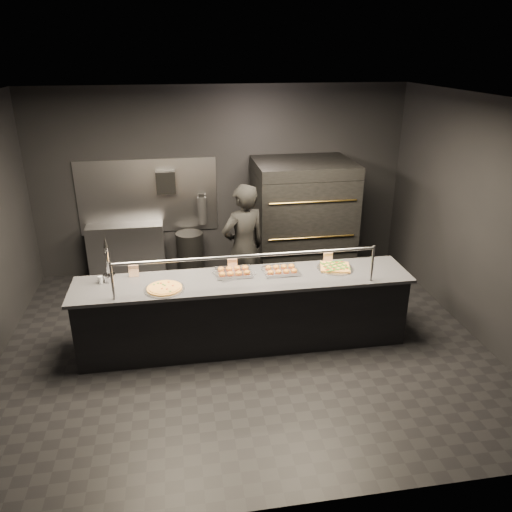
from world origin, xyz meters
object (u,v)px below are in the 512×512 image
object	(u,v)px
slider_tray_b	(281,270)
square_pizza	(335,267)
fire_extinguisher	(202,210)
worker	(244,248)
round_pizza	(165,288)
slider_tray_a	(234,272)
trash_bin	(190,254)
prep_shelf	(127,251)
towel_dispenser	(166,182)
beer_tap	(108,268)
pizza_oven	(302,220)
service_counter	(244,311)

from	to	relation	value
slider_tray_b	square_pizza	world-z (taller)	slider_tray_b
fire_extinguisher	worker	xyz separation A→B (m)	(0.48, -1.42, -0.14)
round_pizza	slider_tray_b	xyz separation A→B (m)	(1.43, 0.26, 0.01)
slider_tray_a	slider_tray_b	size ratio (longest dim) A/B	1.16
fire_extinguisher	square_pizza	xyz separation A→B (m)	(1.53, -2.30, -0.12)
round_pizza	square_pizza	size ratio (longest dim) A/B	1.02
slider_tray_a	worker	bearing A→B (deg)	74.04
trash_bin	prep_shelf	bearing A→B (deg)	174.38
towel_dispenser	trash_bin	xyz separation A→B (m)	(0.32, -0.17, -1.18)
fire_extinguisher	trash_bin	xyz separation A→B (m)	(-0.23, -0.18, -0.69)
towel_dispenser	beer_tap	size ratio (longest dim) A/B	0.61
slider_tray_b	worker	bearing A→B (deg)	111.74
pizza_oven	worker	distance (m)	1.41
service_counter	slider_tray_a	bearing A→B (deg)	124.78
prep_shelf	worker	world-z (taller)	worker
pizza_oven	beer_tap	bearing A→B (deg)	-148.72
towel_dispenser	square_pizza	bearing A→B (deg)	-47.79
round_pizza	service_counter	bearing A→B (deg)	8.94
square_pizza	worker	size ratio (longest dim) A/B	0.25
square_pizza	worker	bearing A→B (deg)	139.69
trash_bin	worker	distance (m)	1.53
worker	slider_tray_b	bearing A→B (deg)	89.19
beer_tap	slider_tray_b	distance (m)	2.09
slider_tray_a	fire_extinguisher	bearing A→B (deg)	96.23
fire_extinguisher	slider_tray_b	bearing A→B (deg)	-70.01
trash_bin	worker	xyz separation A→B (m)	(0.72, -1.24, 0.55)
fire_extinguisher	trash_bin	world-z (taller)	fire_extinguisher
service_counter	pizza_oven	distance (m)	2.30
round_pizza	slider_tray_a	bearing A→B (deg)	19.54
pizza_oven	round_pizza	size ratio (longest dim) A/B	4.09
round_pizza	beer_tap	bearing A→B (deg)	151.77
slider_tray_a	worker	size ratio (longest dim) A/B	0.29
beer_tap	worker	world-z (taller)	worker
towel_dispenser	slider_tray_b	size ratio (longest dim) A/B	0.77
round_pizza	trash_bin	size ratio (longest dim) A/B	0.63
slider_tray_a	worker	distance (m)	0.87
slider_tray_b	service_counter	bearing A→B (deg)	-167.40
service_counter	beer_tap	distance (m)	1.73
worker	fire_extinguisher	bearing A→B (deg)	-93.67
fire_extinguisher	round_pizza	distance (m)	2.62
service_counter	worker	size ratio (longest dim) A/B	2.23
prep_shelf	trash_bin	bearing A→B (deg)	-5.62
slider_tray_a	trash_bin	world-z (taller)	slider_tray_a
beer_tap	square_pizza	world-z (taller)	beer_tap
beer_tap	slider_tray_a	xyz separation A→B (m)	(1.50, -0.05, -0.14)
beer_tap	round_pizza	bearing A→B (deg)	-28.23
beer_tap	slider_tray_b	xyz separation A→B (m)	(2.08, -0.09, -0.14)
towel_dispenser	slider_tray_b	distance (m)	2.74
trash_bin	square_pizza	bearing A→B (deg)	-50.27
prep_shelf	trash_bin	distance (m)	1.02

